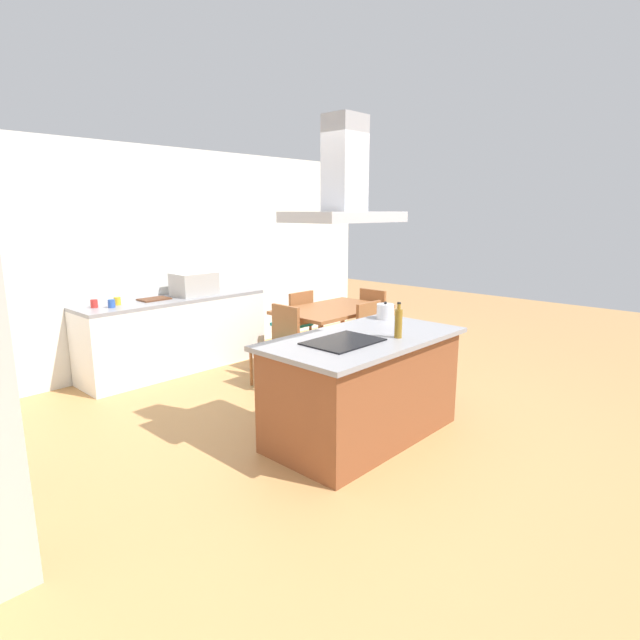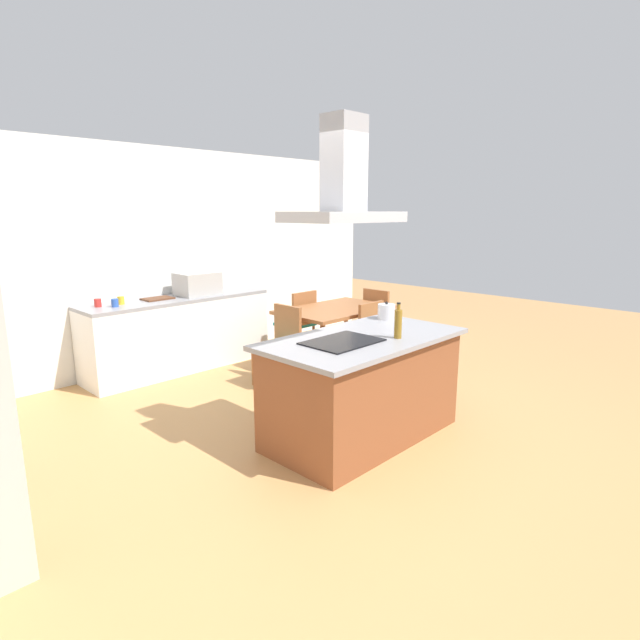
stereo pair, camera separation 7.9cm
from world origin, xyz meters
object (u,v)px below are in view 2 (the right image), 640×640
olive_oil_bottle (398,323)px  countertop_microwave (198,284)px  cutting_board (158,299)px  cooktop (342,342)px  dining_table (336,315)px  tea_kettle (386,312)px  coffee_mug_yellow (121,300)px  coffee_mug_blue (115,303)px  chair_facing_island (378,336)px  coffee_mug_red (98,303)px  chair_facing_back_wall (299,319)px  chair_at_right_end (380,316)px  chair_at_left_end (281,340)px  range_hood (344,188)px

olive_oil_bottle → countertop_microwave: bearing=88.6°
countertop_microwave → cutting_board: size_ratio=1.47×
cooktop → dining_table: cooktop is taller
tea_kettle → coffee_mug_yellow: bearing=118.8°
coffee_mug_blue → chair_facing_island: (2.22, -1.93, -0.44)m
olive_oil_bottle → coffee_mug_yellow: bearing=105.9°
coffee_mug_red → cutting_board: size_ratio=0.26×
coffee_mug_red → chair_facing_back_wall: 2.50m
countertop_microwave → cutting_board: countertop_microwave is taller
coffee_mug_yellow → countertop_microwave: bearing=-2.6°
chair_at_right_end → cooktop: bearing=-148.5°
tea_kettle → coffee_mug_yellow: tea_kettle is taller
dining_table → cutting_board: bearing=140.3°
tea_kettle → coffee_mug_blue: bearing=121.7°
coffee_mug_yellow → chair_facing_back_wall: (2.11, -0.70, -0.44)m
tea_kettle → chair_at_right_end: bearing=38.9°
olive_oil_bottle → chair_facing_back_wall: (1.20, 2.46, -0.52)m
cooktop → countertop_microwave: 2.93m
coffee_mug_red → chair_facing_back_wall: bearing=-17.3°
cooktop → chair_at_left_end: bearing=65.3°
olive_oil_bottle → dining_table: bearing=56.1°
olive_oil_bottle → cooktop: bearing=151.0°
coffee_mug_blue → countertop_microwave: bearing=3.1°
olive_oil_bottle → coffee_mug_blue: size_ratio=3.33×
chair_facing_island → range_hood: bearing=-151.3°
dining_table → chair_facing_back_wall: size_ratio=1.57×
tea_kettle → olive_oil_bottle: bearing=-136.1°
coffee_mug_red → coffee_mug_yellow: size_ratio=1.00×
olive_oil_bottle → dining_table: (1.20, 1.80, -0.36)m
dining_table → chair_at_right_end: size_ratio=1.57×
tea_kettle → countertop_microwave: countertop_microwave is taller
coffee_mug_yellow → range_hood: 3.18m
cooktop → coffee_mug_blue: size_ratio=6.67×
olive_oil_bottle → chair_facing_back_wall: size_ratio=0.34×
cutting_board → chair_facing_back_wall: (1.65, -0.71, -0.40)m
chair_at_left_end → range_hood: size_ratio=0.99×
countertop_microwave → chair_facing_island: 2.35m
cutting_board → chair_at_left_end: size_ratio=0.38×
dining_table → chair_at_left_end: (-0.92, -0.00, -0.16)m
cutting_board → chair_facing_back_wall: bearing=-23.1°
countertop_microwave → chair_facing_back_wall: bearing=-30.2°
dining_table → range_hood: range_hood is taller
chair_at_right_end → chair_facing_island: bearing=-144.0°
cooktop → coffee_mug_red: 3.04m
countertop_microwave → coffee_mug_blue: countertop_microwave is taller
olive_oil_bottle → coffee_mug_blue: (-1.02, 3.06, -0.08)m
cooktop → tea_kettle: (0.97, 0.29, 0.07)m
tea_kettle → coffee_mug_yellow: 3.01m
chair_at_right_end → range_hood: range_hood is taller
chair_facing_island → range_hood: (-1.63, -0.89, 1.59)m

